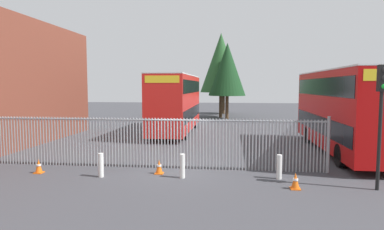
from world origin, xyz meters
TOP-DOWN VIEW (x-y plane):
  - ground_plane at (0.00, 8.00)m, footprint 100.00×100.00m
  - palisade_fence at (-1.44, 0.00)m, footprint 15.26×0.14m
  - double_decker_bus_near_gate at (8.07, 4.42)m, footprint 2.54×10.81m
  - double_decker_bus_behind_fence_left at (-2.03, 11.14)m, footprint 2.54×10.81m
  - bollard_near_left at (-2.96, -1.71)m, footprint 0.20×0.20m
  - bollard_center_front at (0.25, -1.49)m, footprint 0.20×0.20m
  - bollard_near_right at (3.99, -1.19)m, footprint 0.20×0.20m
  - traffic_cone_by_gate at (-0.79, -0.97)m, footprint 0.34×0.34m
  - traffic_cone_mid_forecourt at (4.37, -2.45)m, footprint 0.34×0.34m
  - traffic_cone_near_kerb at (-5.75, -1.44)m, footprint 0.34×0.34m
  - traffic_light_kerbside at (7.16, -2.23)m, footprint 0.28×0.33m
  - tree_tall_back at (1.73, 22.45)m, footprint 3.98×3.98m
  - tree_short_side at (0.99, 24.14)m, footprint 4.66×4.66m
  - tree_mid_row at (1.21, 29.13)m, footprint 3.89×3.89m

SIDE VIEW (x-z plane):
  - ground_plane at x=0.00m, z-range 0.00..0.00m
  - traffic_cone_by_gate at x=-0.79m, z-range -0.01..0.58m
  - traffic_cone_mid_forecourt at x=4.37m, z-range -0.01..0.58m
  - traffic_cone_near_kerb at x=-5.75m, z-range -0.01..0.58m
  - bollard_near_left at x=-2.96m, z-range 0.00..0.95m
  - bollard_center_front at x=0.25m, z-range 0.00..0.95m
  - bollard_near_right at x=3.99m, z-range 0.00..0.95m
  - palisade_fence at x=-1.44m, z-range 0.01..2.36m
  - double_decker_bus_near_gate at x=8.07m, z-range 0.21..4.63m
  - double_decker_bus_behind_fence_left at x=-2.03m, z-range 0.21..4.63m
  - traffic_light_kerbside at x=7.16m, z-range 0.84..5.14m
  - tree_mid_row at x=1.21m, z-range 1.19..9.16m
  - tree_tall_back at x=1.73m, z-range 1.26..9.50m
  - tree_short_side at x=0.99m, z-range 1.43..10.98m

